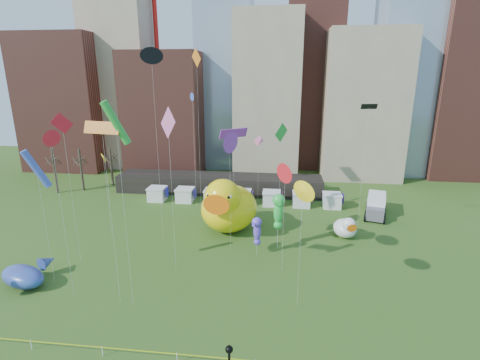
# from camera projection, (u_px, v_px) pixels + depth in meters

# --- Properties ---
(skyline) EXTENTS (101.00, 23.00, 68.00)m
(skyline) POSITION_uv_depth(u_px,v_px,m) (260.00, 74.00, 79.63)
(skyline) COLOR brown
(skyline) RESTS_ON ground
(pavilion) EXTENTS (38.00, 6.00, 3.20)m
(pavilion) POSITION_uv_depth(u_px,v_px,m) (219.00, 184.00, 67.68)
(pavilion) COLOR black
(pavilion) RESTS_ON ground
(vendor_tents) EXTENTS (33.24, 2.80, 2.40)m
(vendor_tents) POSITION_uv_depth(u_px,v_px,m) (242.00, 198.00, 61.54)
(vendor_tents) COLOR white
(vendor_tents) RESTS_ON ground
(bare_trees) EXTENTS (8.44, 6.44, 8.50)m
(bare_trees) POSITION_uv_depth(u_px,v_px,m) (82.00, 169.00, 68.53)
(bare_trees) COLOR #382B21
(bare_trees) RESTS_ON ground
(caution_tape) EXTENTS (50.00, 0.06, 0.90)m
(caution_tape) POSITION_uv_depth(u_px,v_px,m) (177.00, 355.00, 27.44)
(caution_tape) COLOR white
(caution_tape) RESTS_ON ground
(big_duck) EXTENTS (9.05, 11.23, 8.21)m
(big_duck) POSITION_uv_depth(u_px,v_px,m) (228.00, 206.00, 50.02)
(big_duck) COLOR yellow
(big_duck) RESTS_ON ground
(small_duck) EXTENTS (3.78, 4.46, 3.17)m
(small_duck) POSITION_uv_depth(u_px,v_px,m) (346.00, 227.00, 48.59)
(small_duck) COLOR white
(small_duck) RESTS_ON ground
(seahorse_green) EXTENTS (1.63, 2.01, 7.25)m
(seahorse_green) POSITION_uv_depth(u_px,v_px,m) (278.00, 209.00, 44.61)
(seahorse_green) COLOR silver
(seahorse_green) RESTS_ON ground
(seahorse_purple) EXTENTS (1.57, 1.76, 4.97)m
(seahorse_purple) POSITION_uv_depth(u_px,v_px,m) (257.00, 229.00, 43.23)
(seahorse_purple) COLOR silver
(seahorse_purple) RESTS_ON ground
(whale_inflatable) EXTENTS (6.18, 6.92, 2.43)m
(whale_inflatable) POSITION_uv_depth(u_px,v_px,m) (24.00, 275.00, 37.65)
(whale_inflatable) COLOR #38328A
(whale_inflatable) RESTS_ON ground
(box_truck) EXTENTS (4.42, 7.64, 3.06)m
(box_truck) POSITION_uv_depth(u_px,v_px,m) (376.00, 205.00, 56.55)
(box_truck) COLOR white
(box_truck) RESTS_ON ground
(kite_0) EXTENTS (1.58, 1.73, 17.44)m
(kite_0) POSITION_uv_depth(u_px,v_px,m) (62.00, 127.00, 38.31)
(kite_0) COLOR silver
(kite_0) RESTS_ON ground
(kite_1) EXTENTS (1.39, 0.69, 13.21)m
(kite_1) POSITION_uv_depth(u_px,v_px,m) (258.00, 145.00, 50.14)
(kite_1) COLOR silver
(kite_1) RESTS_ON ground
(kite_2) EXTENTS (1.59, 1.49, 24.35)m
(kite_2) POSITION_uv_depth(u_px,v_px,m) (151.00, 56.00, 42.30)
(kite_2) COLOR silver
(kite_2) RESTS_ON ground
(kite_3) EXTENTS (2.21, 1.76, 19.31)m
(kite_3) POSITION_uv_depth(u_px,v_px,m) (116.00, 123.00, 29.69)
(kite_3) COLOR silver
(kite_3) RESTS_ON ground
(kite_4) EXTENTS (1.32, 1.60, 12.39)m
(kite_4) POSITION_uv_depth(u_px,v_px,m) (303.00, 192.00, 31.31)
(kite_4) COLOR silver
(kite_4) RESTS_ON ground
(kite_5) EXTENTS (0.79, 1.16, 18.68)m
(kite_5) POSITION_uv_depth(u_px,v_px,m) (192.00, 98.00, 54.57)
(kite_5) COLOR silver
(kite_5) RESTS_ON ground
(kite_6) EXTENTS (1.84, 2.11, 25.05)m
(kite_6) POSITION_uv_depth(u_px,v_px,m) (196.00, 62.00, 53.02)
(kite_6) COLOR silver
(kite_6) RESTS_ON ground
(kite_7) EXTENTS (3.51, 3.09, 14.49)m
(kite_7) POSITION_uv_depth(u_px,v_px,m) (234.00, 134.00, 47.34)
(kite_7) COLOR silver
(kite_7) RESTS_ON ground
(kite_8) EXTENTS (1.26, 1.91, 12.39)m
(kite_8) POSITION_uv_depth(u_px,v_px,m) (285.00, 173.00, 37.59)
(kite_8) COLOR silver
(kite_8) RESTS_ON ground
(kite_9) EXTENTS (2.32, 2.38, 18.18)m
(kite_9) POSITION_uv_depth(u_px,v_px,m) (168.00, 125.00, 36.80)
(kite_9) COLOR silver
(kite_9) RESTS_ON ground
(kite_10) EXTENTS (2.09, 0.82, 17.81)m
(kite_10) POSITION_uv_depth(u_px,v_px,m) (369.00, 108.00, 44.58)
(kite_10) COLOR silver
(kite_10) RESTS_ON ground
(kite_11) EXTENTS (1.78, 2.08, 14.81)m
(kite_11) POSITION_uv_depth(u_px,v_px,m) (281.00, 134.00, 50.69)
(kite_11) COLOR silver
(kite_11) RESTS_ON ground
(kite_12) EXTENTS (1.51, 2.02, 11.33)m
(kite_12) POSITION_uv_depth(u_px,v_px,m) (103.00, 158.00, 46.35)
(kite_12) COLOR silver
(kite_12) RESTS_ON ground
(kite_13) EXTENTS (2.33, 1.85, 14.49)m
(kite_13) POSITION_uv_depth(u_px,v_px,m) (36.00, 169.00, 34.72)
(kite_13) COLOR silver
(kite_13) RESTS_ON ground
(kite_14) EXTENTS (3.44, 1.09, 17.47)m
(kite_14) POSITION_uv_depth(u_px,v_px,m) (102.00, 129.00, 30.23)
(kite_14) COLOR silver
(kite_14) RESTS_ON ground
(kite_15) EXTENTS (1.09, 2.51, 14.87)m
(kite_15) POSITION_uv_depth(u_px,v_px,m) (230.00, 142.00, 42.39)
(kite_15) COLOR silver
(kite_15) RESTS_ON ground
(kite_16) EXTENTS (0.38, 1.44, 16.58)m
(kite_16) POSITION_uv_depth(u_px,v_px,m) (51.00, 139.00, 31.70)
(kite_16) COLOR silver
(kite_16) RESTS_ON ground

